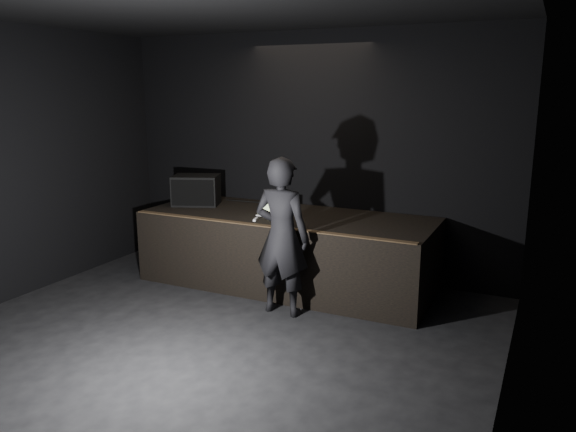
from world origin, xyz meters
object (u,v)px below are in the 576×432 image
(stage_riser, at_px, (287,250))
(laptop, at_px, (271,210))
(stage_monitor, at_px, (196,190))
(person, at_px, (282,237))
(beer_can, at_px, (280,218))

(stage_riser, height_order, laptop, laptop)
(stage_riser, relative_size, stage_monitor, 5.10)
(stage_monitor, xyz_separation_m, person, (1.90, -0.99, -0.26))
(stage_riser, height_order, beer_can, beer_can)
(beer_can, bearing_deg, stage_monitor, 160.88)
(stage_monitor, distance_m, person, 2.16)
(stage_monitor, xyz_separation_m, beer_can, (1.67, -0.58, -0.14))
(laptop, relative_size, person, 0.18)
(person, bearing_deg, laptop, -53.63)
(laptop, bearing_deg, stage_monitor, 168.09)
(stage_riser, bearing_deg, person, -68.07)
(stage_riser, height_order, person, person)
(stage_riser, distance_m, beer_can, 0.81)
(beer_can, height_order, person, person)
(laptop, distance_m, person, 1.07)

